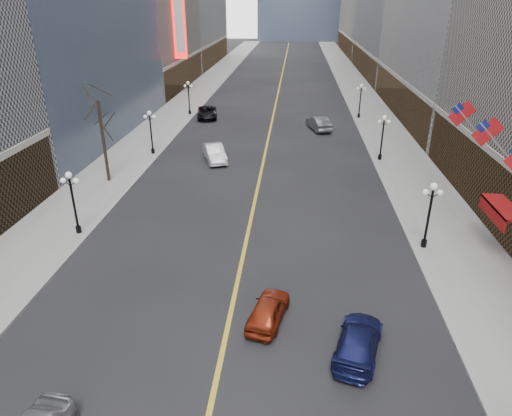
% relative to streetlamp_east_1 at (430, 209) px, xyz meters
% --- Properties ---
extents(sidewalk_east, '(6.00, 230.00, 0.15)m').
position_rel_streetlamp_east_1_xyz_m(sidewalk_east, '(2.20, 40.00, -2.83)').
color(sidewalk_east, gray).
rests_on(sidewalk_east, ground).
extents(sidewalk_west, '(6.00, 230.00, 0.15)m').
position_rel_streetlamp_east_1_xyz_m(sidewalk_west, '(-25.80, 40.00, -2.83)').
color(sidewalk_west, gray).
rests_on(sidewalk_west, ground).
extents(lane_line, '(0.25, 200.00, 0.02)m').
position_rel_streetlamp_east_1_xyz_m(lane_line, '(-11.80, 50.00, -2.89)').
color(lane_line, gold).
rests_on(lane_line, ground).
extents(streetlamp_east_1, '(1.26, 0.44, 4.52)m').
position_rel_streetlamp_east_1_xyz_m(streetlamp_east_1, '(0.00, 0.00, 0.00)').
color(streetlamp_east_1, black).
rests_on(streetlamp_east_1, sidewalk_east).
extents(streetlamp_east_2, '(1.26, 0.44, 4.52)m').
position_rel_streetlamp_east_1_xyz_m(streetlamp_east_2, '(0.00, 18.00, 0.00)').
color(streetlamp_east_2, black).
rests_on(streetlamp_east_2, sidewalk_east).
extents(streetlamp_east_3, '(1.26, 0.44, 4.52)m').
position_rel_streetlamp_east_1_xyz_m(streetlamp_east_3, '(0.00, 36.00, 0.00)').
color(streetlamp_east_3, black).
rests_on(streetlamp_east_3, sidewalk_east).
extents(streetlamp_west_1, '(1.26, 0.44, 4.52)m').
position_rel_streetlamp_east_1_xyz_m(streetlamp_west_1, '(-23.60, 0.00, 0.00)').
color(streetlamp_west_1, black).
rests_on(streetlamp_west_1, sidewalk_west).
extents(streetlamp_west_2, '(1.26, 0.44, 4.52)m').
position_rel_streetlamp_east_1_xyz_m(streetlamp_west_2, '(-23.60, 18.00, 0.00)').
color(streetlamp_west_2, black).
rests_on(streetlamp_west_2, sidewalk_west).
extents(streetlamp_west_3, '(1.26, 0.44, 4.52)m').
position_rel_streetlamp_east_1_xyz_m(streetlamp_west_3, '(-23.60, 36.00, 0.00)').
color(streetlamp_west_3, black).
rests_on(streetlamp_west_3, sidewalk_west).
extents(flag_4, '(2.87, 0.12, 2.87)m').
position_rel_streetlamp_east_1_xyz_m(flag_4, '(3.51, 2.00, 4.39)').
color(flag_4, '#B2B2B7').
rests_on(flag_4, ground).
extents(flag_5, '(2.87, 0.12, 2.87)m').
position_rel_streetlamp_east_1_xyz_m(flag_5, '(3.51, 7.00, 4.39)').
color(flag_5, '#B2B2B7').
rests_on(flag_5, ground).
extents(awning_c, '(1.40, 4.00, 0.93)m').
position_rel_streetlamp_east_1_xyz_m(awning_c, '(4.30, -0.00, 0.18)').
color(awning_c, maroon).
rests_on(awning_c, ground).
extents(theatre_marquee, '(2.00, 0.55, 12.00)m').
position_rel_streetlamp_east_1_xyz_m(theatre_marquee, '(-27.68, 50.00, 9.10)').
color(theatre_marquee, red).
rests_on(theatre_marquee, ground).
extents(tree_west_far, '(3.60, 3.60, 7.92)m').
position_rel_streetlamp_east_1_xyz_m(tree_west_far, '(-25.30, 10.00, 3.34)').
color(tree_west_far, '#2D231C').
rests_on(tree_west_far, sidewalk_west).
extents(car_nb_mid, '(3.32, 5.26, 1.64)m').
position_rel_streetlamp_east_1_xyz_m(car_nb_mid, '(-16.75, 16.59, -2.08)').
color(car_nb_mid, silver).
rests_on(car_nb_mid, ground).
extents(car_nb_far, '(3.53, 5.98, 1.56)m').
position_rel_streetlamp_east_1_xyz_m(car_nb_far, '(-20.80, 34.42, -2.12)').
color(car_nb_far, black).
rests_on(car_nb_far, ground).
extents(car_sb_near, '(3.07, 4.98, 1.35)m').
position_rel_streetlamp_east_1_xyz_m(car_sb_near, '(-5.49, -10.25, -2.23)').
color(car_sb_near, '#131648').
rests_on(car_sb_near, ground).
extents(car_sb_mid, '(2.40, 4.17, 1.34)m').
position_rel_streetlamp_east_1_xyz_m(car_sb_mid, '(-9.80, -8.27, -2.23)').
color(car_sb_mid, maroon).
rests_on(car_sb_mid, ground).
extents(car_sb_far, '(3.19, 5.49, 1.71)m').
position_rel_streetlamp_east_1_xyz_m(car_sb_far, '(-5.75, 29.49, -2.05)').
color(car_sb_far, '#4F5456').
rests_on(car_sb_far, ground).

